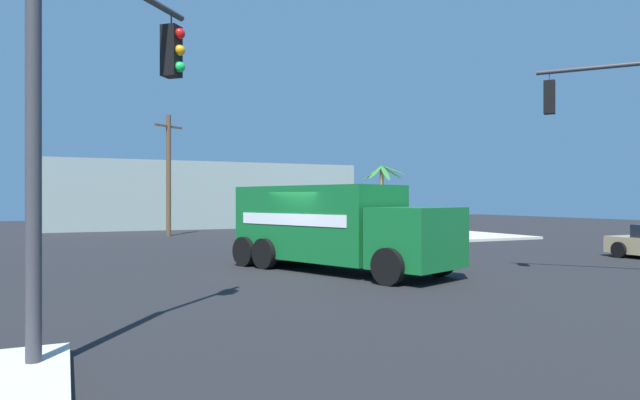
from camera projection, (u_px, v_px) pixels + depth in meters
ground_plane at (314, 270)px, 17.77m from camera, size 100.00×100.00×0.00m
sidewalk_corner_far at (415, 235)px, 34.17m from camera, size 10.36×10.36×0.14m
delivery_truck at (334, 226)px, 17.61m from camera, size 5.15×7.99×2.70m
traffic_light_primary at (94, 87)px, 8.31m from camera, size 2.55×2.77×5.86m
vending_machine_red at (388, 218)px, 35.84m from camera, size 1.15×1.09×1.85m
palm_tree_far at (382, 185)px, 35.67m from camera, size 2.87×2.91×4.33m
utility_pole at (169, 173)px, 34.42m from camera, size 1.90×1.32×7.51m
building_backdrop at (207, 196)px, 44.91m from camera, size 23.79×6.00×5.17m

